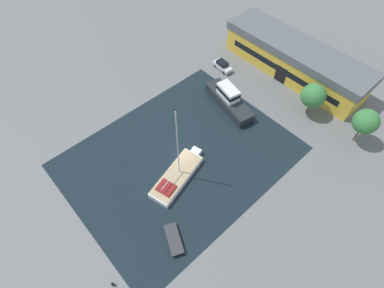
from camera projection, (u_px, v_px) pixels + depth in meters
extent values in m
plane|color=slate|center=(180.00, 156.00, 47.79)|extent=(440.00, 440.00, 0.00)
cube|color=black|center=(180.00, 156.00, 47.79)|extent=(26.72, 34.37, 0.01)
cube|color=gold|center=(294.00, 63.00, 58.11)|extent=(28.33, 7.77, 4.76)
cube|color=#565B60|center=(298.00, 49.00, 55.60)|extent=(29.18, 8.00, 1.52)
cube|color=black|center=(281.00, 75.00, 57.11)|extent=(2.40, 0.06, 3.33)
cube|color=black|center=(282.00, 71.00, 56.35)|extent=(24.08, 0.05, 1.19)
cylinder|color=brown|center=(308.00, 107.00, 52.46)|extent=(0.26, 0.26, 2.58)
sphere|color=#387A3D|center=(313.00, 96.00, 50.17)|extent=(4.16, 4.16, 4.16)
cylinder|color=brown|center=(357.00, 134.00, 48.52)|extent=(0.25, 0.25, 3.15)
sphere|color=#387A3D|center=(366.00, 122.00, 46.07)|extent=(3.98, 3.98, 3.98)
cube|color=silver|center=(223.00, 66.00, 60.15)|extent=(4.38, 2.01, 0.71)
cube|color=black|center=(222.00, 63.00, 59.68)|extent=(2.32, 1.66, 0.67)
cube|color=black|center=(226.00, 66.00, 59.18)|extent=(0.14, 1.37, 0.54)
cylinder|color=black|center=(230.00, 70.00, 60.08)|extent=(0.61, 0.24, 0.60)
cylinder|color=black|center=(224.00, 73.00, 59.52)|extent=(0.61, 0.24, 0.60)
cylinder|color=black|center=(221.00, 63.00, 61.33)|extent=(0.61, 0.24, 0.60)
cylinder|color=black|center=(215.00, 66.00, 60.76)|extent=(0.61, 0.24, 0.60)
cube|color=white|center=(177.00, 177.00, 45.00)|extent=(5.79, 10.24, 0.93)
cube|color=white|center=(196.00, 152.00, 47.75)|extent=(1.79, 1.56, 0.93)
cube|color=tan|center=(177.00, 175.00, 44.60)|extent=(5.56, 9.83, 0.08)
cylinder|color=silver|center=(178.00, 145.00, 39.69)|extent=(0.16, 0.16, 13.08)
cylinder|color=silver|center=(170.00, 178.00, 42.95)|extent=(1.25, 4.24, 0.12)
cube|color=maroon|center=(166.00, 188.00, 43.10)|extent=(2.85, 2.68, 0.30)
cube|color=#23282D|center=(229.00, 102.00, 53.88)|extent=(11.55, 5.36, 1.74)
cube|color=black|center=(229.00, 105.00, 54.46)|extent=(11.67, 5.44, 0.18)
cube|color=white|center=(228.00, 92.00, 52.65)|extent=(4.61, 3.07, 2.06)
cube|color=black|center=(228.00, 91.00, 52.48)|extent=(4.71, 3.15, 0.66)
cube|color=#23282D|center=(174.00, 240.00, 39.44)|extent=(4.41, 3.12, 0.64)
cube|color=#333338|center=(174.00, 239.00, 39.15)|extent=(4.59, 3.27, 0.08)
cylinder|color=black|center=(113.00, 284.00, 36.24)|extent=(0.31, 0.31, 0.49)
sphere|color=black|center=(112.00, 284.00, 35.97)|extent=(0.34, 0.34, 0.34)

